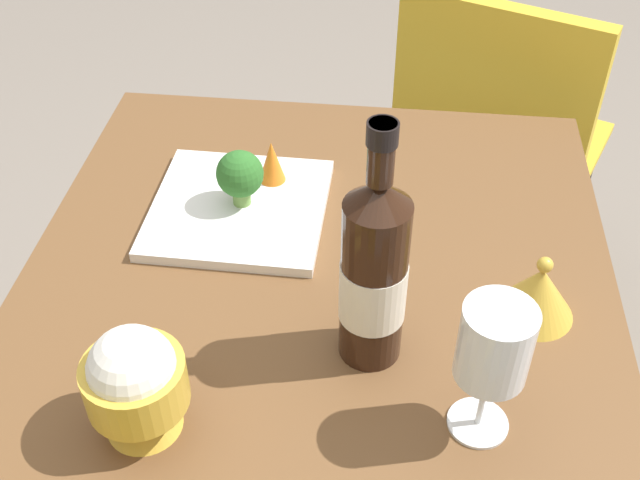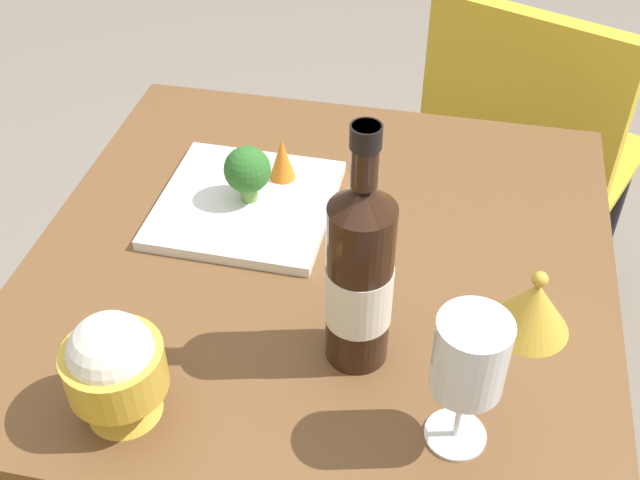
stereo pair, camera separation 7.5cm
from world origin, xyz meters
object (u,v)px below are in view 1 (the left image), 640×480
Objects in this scene: chair_by_wall at (495,135)px; rice_bowl at (135,382)px; broccoli_floret at (240,175)px; serving_plate at (239,208)px; carrot_garnish_left at (272,161)px; wine_glass at (494,347)px; rice_bowl_lid at (538,291)px; wine_bottle at (374,273)px.

rice_bowl is (0.93, -0.46, 0.27)m from chair_by_wall.
serving_plate is at bearing -49.38° from broccoli_floret.
broccoli_floret is 1.29× the size of carrot_garnish_left.
wine_glass reaches higher than rice_bowl_lid.
rice_bowl is at bearing -93.86° from chair_by_wall.
wine_glass is at bearing 52.59° from wine_bottle.
rice_bowl_lid is at bearing 112.14° from wine_bottle.
rice_bowl is 0.56× the size of serving_plate.
wine_glass is at bearing -73.74° from chair_by_wall.
rice_bowl_lid is at bearing -69.19° from chair_by_wall.
wine_bottle is 4.84× the size of carrot_garnish_left.
rice_bowl is 1.65× the size of broccoli_floret.
chair_by_wall is at bearing 173.66° from wine_glass.
rice_bowl_lid is 0.44m from broccoli_floret.
chair_by_wall reaches higher than rice_bowl_lid.
wine_bottle is 0.32m from broccoli_floret.
serving_plate is at bearing -135.37° from wine_glass.
wine_glass is 0.22m from rice_bowl_lid.
broccoli_floret is (-0.38, 0.04, -0.01)m from rice_bowl.
rice_bowl reaches higher than broccoli_floret.
rice_bowl_lid is at bearing 116.49° from rice_bowl.
chair_by_wall is 2.64× the size of wine_bottle.
wine_bottle is 3.22× the size of rice_bowl_lid.
serving_plate is 0.06m from broccoli_floret.
broccoli_floret is at bearing -111.75° from rice_bowl_lid.
rice_bowl_lid reaches higher than serving_plate.
wine_glass is at bearing 44.63° from serving_plate.
wine_bottle reaches higher than rice_bowl_lid.
chair_by_wall is 0.68m from carrot_garnish_left.
carrot_garnish_left is (-0.06, 0.04, -0.02)m from broccoli_floret.
rice_bowl_lid is at bearing 58.95° from carrot_garnish_left.
chair_by_wall is 0.75m from broccoli_floret.
rice_bowl is 1.42× the size of rice_bowl_lid.
chair_by_wall is 0.96m from wine_glass.
wine_bottle is at bearing 39.52° from broccoli_floret.
rice_bowl is at bearing -63.51° from rice_bowl_lid.
chair_by_wall is at bearing 141.43° from carrot_garnish_left.
wine_bottle reaches higher than rice_bowl.
serving_plate is at bearing -111.03° from rice_bowl_lid.
serving_plate is 2.96× the size of broccoli_floret.
wine_glass is 1.26× the size of rice_bowl.
chair_by_wall is 1.08m from rice_bowl.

